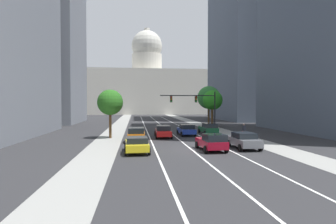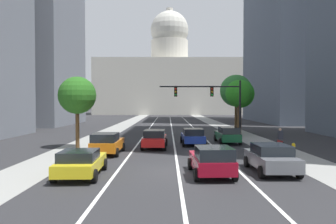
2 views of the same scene
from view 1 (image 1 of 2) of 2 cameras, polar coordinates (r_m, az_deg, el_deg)
ground_plane at (r=65.17m, az=-2.26°, el=-2.05°), size 400.00×400.00×0.00m
sidewalk_left at (r=60.06m, az=-9.71°, el=-2.38°), size 3.14×130.00×0.01m
sidewalk_right at (r=61.43m, az=5.75°, el=-2.28°), size 3.14×130.00×0.01m
lane_stripe_left at (r=50.04m, az=-4.71°, el=-3.14°), size 0.16×90.00×0.01m
lane_stripe_center at (r=50.26m, az=-0.93°, el=-3.12°), size 0.16×90.00×0.01m
lane_stripe_right at (r=50.70m, az=2.81°, el=-3.08°), size 0.16×90.00×0.01m
office_tower_far_left at (r=69.59m, az=-26.14°, el=11.50°), size 20.91×18.83×32.54m
office_tower_far_right at (r=82.74m, az=16.54°, el=19.64°), size 17.04×26.41×59.66m
capitol_building at (r=121.45m, az=-4.35°, el=5.24°), size 50.01×22.04×37.11m
car_orange at (r=30.91m, az=-6.54°, el=-4.56°), size 2.08×4.14×1.60m
car_red at (r=34.44m, az=-1.02°, el=-3.97°), size 2.12×4.52×1.52m
car_yellow at (r=23.93m, az=-6.45°, el=-6.60°), size 2.22×4.35×1.38m
car_gray at (r=26.84m, az=15.36°, el=-5.62°), size 2.12×4.24×1.51m
car_green at (r=38.72m, az=8.33°, el=-3.34°), size 1.99×4.52×1.56m
car_crimson at (r=24.99m, az=9.01°, el=-6.09°), size 2.19×4.14×1.57m
car_blue at (r=36.86m, az=3.82°, el=-3.65°), size 2.13×4.08×1.49m
traffic_signal_mast at (r=41.91m, az=5.97°, el=1.84°), size 8.46×0.39×6.08m
fire_hydrant at (r=33.19m, az=17.15°, el=-4.82°), size 0.26×0.35×0.91m
cyclist at (r=36.00m, az=15.38°, el=-3.70°), size 0.38×1.70×1.72m
street_tree_mid_left at (r=34.44m, az=-11.82°, el=1.92°), size 3.12×3.12×5.94m
street_tree_mid_right at (r=47.20m, az=9.05°, el=2.48°), size 3.11×3.11×6.48m
street_tree_near_right at (r=51.57m, az=8.38°, el=2.95°), size 4.19×4.19×7.48m
street_tree_far_right at (r=48.81m, az=9.16°, el=2.41°), size 3.43×3.43×6.60m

